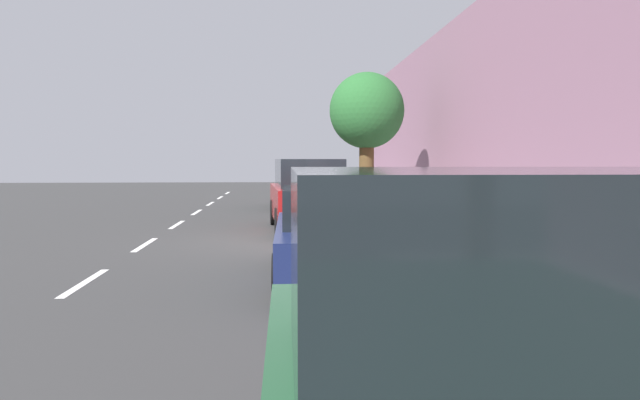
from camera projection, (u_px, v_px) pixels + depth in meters
ground at (285, 240)px, 14.53m from camera, size 72.84×72.84×0.00m
sidewalk at (421, 236)px, 14.75m from camera, size 3.15×45.52×0.13m
curb_edge at (355, 236)px, 14.64m from camera, size 0.16×45.52×0.13m
lane_stripe_centre at (145, 245)px, 13.66m from camera, size 0.14×44.20×0.01m
lane_stripe_bike_edge at (296, 239)px, 14.55m from camera, size 0.12×45.52×0.01m
building_facade at (494, 117)px, 14.66m from camera, size 0.50×45.52×6.09m
parked_sedan_dark_blue_second at (330, 234)px, 9.68m from camera, size 1.89×4.43×1.52m
parked_suv_red_mid at (308, 194)px, 16.43m from camera, size 2.18×4.80×1.99m
parked_sedan_black_far at (296, 189)px, 24.19m from camera, size 2.02×4.49×1.52m
parked_suv_silver_farthest at (297, 177)px, 31.96m from camera, size 1.98×4.71×1.99m
bicycle_at_curb at (337, 225)px, 14.60m from camera, size 1.61×0.72×0.73m
cyclist_with_backpack at (347, 197)px, 14.13m from camera, size 0.53×0.55×1.76m
street_tree_far_end at (367, 113)px, 19.02m from camera, size 2.41×2.41×4.66m
fire_hydrant at (390, 228)px, 12.30m from camera, size 0.22×0.22×0.84m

